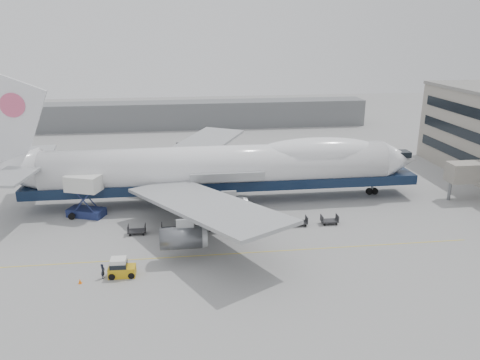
{
  "coord_description": "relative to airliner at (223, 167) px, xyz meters",
  "views": [
    {
      "loc": [
        -5.58,
        -56.4,
        25.89
      ],
      "look_at": [
        2.53,
        6.0,
        5.36
      ],
      "focal_mm": 35.0,
      "sensor_mm": 36.0,
      "label": 1
    }
  ],
  "objects": [
    {
      "name": "dolly_0",
      "position": [
        -12.44,
        -10.77,
        -5.09
      ],
      "size": [
        2.3,
        1.35,
        1.3
      ],
      "color": "#2D2D30",
      "rests_on": "ground"
    },
    {
      "name": "dolly_3",
      "position": [
        0.66,
        -10.77,
        -5.09
      ],
      "size": [
        2.3,
        1.35,
        1.3
      ],
      "color": "#2D2D30",
      "rests_on": "ground"
    },
    {
      "name": "apron_line",
      "position": [
        -0.64,
        -18.0,
        -5.62
      ],
      "size": [
        60.0,
        0.15,
        0.01
      ],
      "primitive_type": "cube",
      "color": "gold",
      "rests_on": "ground"
    },
    {
      "name": "ground_worker",
      "position": [
        -15.15,
        -21.89,
        -4.78
      ],
      "size": [
        0.52,
        0.68,
        1.69
      ],
      "primitive_type": "imported",
      "rotation": [
        0.0,
        0.0,
        1.37
      ],
      "color": "black",
      "rests_on": "ground"
    },
    {
      "name": "dolly_1",
      "position": [
        -8.07,
        -10.77,
        -5.09
      ],
      "size": [
        2.3,
        1.35,
        1.3
      ],
      "color": "#2D2D30",
      "rests_on": "ground"
    },
    {
      "name": "catering_truck",
      "position": [
        -20.13,
        -3.48,
        -2.18
      ],
      "size": [
        5.72,
        4.79,
        6.14
      ],
      "rotation": [
        0.0,
        0.0,
        -0.37
      ],
      "color": "navy",
      "rests_on": "ground"
    },
    {
      "name": "ground",
      "position": [
        -0.64,
        -12.0,
        -5.62
      ],
      "size": [
        260.0,
        260.0,
        0.0
      ],
      "primitive_type": "plane",
      "color": "gray",
      "rests_on": "ground"
    },
    {
      "name": "traffic_cone",
      "position": [
        -17.46,
        -22.72,
        -5.36
      ],
      "size": [
        0.38,
        0.38,
        0.56
      ],
      "rotation": [
        0.0,
        0.0,
        -0.24
      ],
      "color": "orange",
      "rests_on": "ground"
    },
    {
      "name": "dolly_4",
      "position": [
        5.02,
        -10.77,
        -5.09
      ],
      "size": [
        2.3,
        1.35,
        1.3
      ],
      "color": "#2D2D30",
      "rests_on": "ground"
    },
    {
      "name": "hangar",
      "position": [
        -10.64,
        58.0,
        -2.12
      ],
      "size": [
        110.0,
        8.0,
        7.0
      ],
      "primitive_type": "cube",
      "color": "slate",
      "rests_on": "ground"
    },
    {
      "name": "baggage_tug",
      "position": [
        -13.28,
        -21.68,
        -4.68
      ],
      "size": [
        2.94,
        1.65,
        2.12
      ],
      "rotation": [
        0.0,
        0.0,
        -0.03
      ],
      "color": "gold",
      "rests_on": "ground"
    },
    {
      "name": "airliner",
      "position": [
        0.0,
        0.0,
        0.0
      ],
      "size": [
        67.0,
        55.3,
        19.98
      ],
      "color": "white",
      "rests_on": "ground"
    },
    {
      "name": "dolly_5",
      "position": [
        9.39,
        -10.77,
        -5.09
      ],
      "size": [
        2.3,
        1.35,
        1.3
      ],
      "color": "#2D2D30",
      "rests_on": "ground"
    },
    {
      "name": "dolly_6",
      "position": [
        13.75,
        -10.77,
        -5.09
      ],
      "size": [
        2.3,
        1.35,
        1.3
      ],
      "color": "#2D2D30",
      "rests_on": "ground"
    },
    {
      "name": "dolly_2",
      "position": [
        -3.71,
        -10.77,
        -5.09
      ],
      "size": [
        2.3,
        1.35,
        1.3
      ],
      "color": "#2D2D30",
      "rests_on": "ground"
    }
  ]
}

